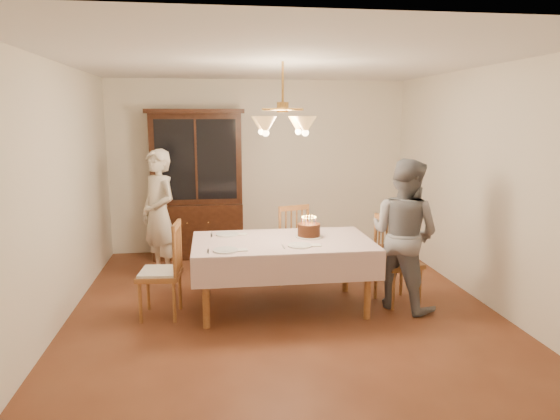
{
  "coord_description": "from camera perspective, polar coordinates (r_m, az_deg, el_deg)",
  "views": [
    {
      "loc": [
        -0.74,
        -5.11,
        2.06
      ],
      "look_at": [
        0.0,
        0.2,
        1.05
      ],
      "focal_mm": 32.0,
      "sensor_mm": 36.0,
      "label": 1
    }
  ],
  "objects": [
    {
      "name": "ground",
      "position": [
        5.56,
        0.29,
        -11.08
      ],
      "size": [
        5.0,
        5.0,
        0.0
      ],
      "primitive_type": "plane",
      "color": "#5B2D1A",
      "rests_on": "ground"
    },
    {
      "name": "room_shell",
      "position": [
        5.19,
        0.3,
        5.37
      ],
      "size": [
        5.0,
        5.0,
        5.0
      ],
      "color": "white",
      "rests_on": "ground"
    },
    {
      "name": "dining_table",
      "position": [
        5.35,
        0.3,
        -4.26
      ],
      "size": [
        1.9,
        1.1,
        0.76
      ],
      "color": "brown",
      "rests_on": "ground"
    },
    {
      "name": "china_hutch",
      "position": [
        7.44,
        -9.44,
        2.65
      ],
      "size": [
        1.38,
        0.54,
        2.16
      ],
      "color": "black",
      "rests_on": "ground"
    },
    {
      "name": "chair_far_side",
      "position": [
        6.3,
        0.86,
        -4.2
      ],
      "size": [
        0.55,
        0.53,
        1.0
      ],
      "color": "brown",
      "rests_on": "ground"
    },
    {
      "name": "chair_left_end",
      "position": [
        5.34,
        -13.48,
        -7.15
      ],
      "size": [
        0.46,
        0.48,
        1.0
      ],
      "color": "brown",
      "rests_on": "ground"
    },
    {
      "name": "chair_right_end",
      "position": [
        5.72,
        13.26,
        -6.06
      ],
      "size": [
        0.5,
        0.52,
        1.0
      ],
      "color": "brown",
      "rests_on": "ground"
    },
    {
      "name": "elderly_woman",
      "position": [
        6.5,
        -13.67,
        -0.54
      ],
      "size": [
        0.68,
        0.72,
        1.66
      ],
      "primitive_type": "imported",
      "rotation": [
        0.0,
        0.0,
        -0.93
      ],
      "color": "beige",
      "rests_on": "ground"
    },
    {
      "name": "adult_in_grey",
      "position": [
        5.52,
        13.98,
        -2.71
      ],
      "size": [
        0.98,
        1.0,
        1.63
      ],
      "primitive_type": "imported",
      "rotation": [
        0.0,
        0.0,
        2.25
      ],
      "color": "slate",
      "rests_on": "ground"
    },
    {
      "name": "birthday_cake",
      "position": [
        5.46,
        3.31,
        -2.36
      ],
      "size": [
        0.3,
        0.3,
        0.23
      ],
      "color": "white",
      "rests_on": "dining_table"
    },
    {
      "name": "place_setting_near_left",
      "position": [
        4.94,
        -6.1,
        -4.59
      ],
      "size": [
        0.39,
        0.25,
        0.02
      ],
      "color": "white",
      "rests_on": "dining_table"
    },
    {
      "name": "place_setting_near_right",
      "position": [
        5.09,
        2.41,
        -4.07
      ],
      "size": [
        0.39,
        0.25,
        0.02
      ],
      "color": "white",
      "rests_on": "dining_table"
    },
    {
      "name": "place_setting_far_left",
      "position": [
        5.59,
        -5.93,
        -2.78
      ],
      "size": [
        0.4,
        0.25,
        0.02
      ],
      "color": "white",
      "rests_on": "dining_table"
    },
    {
      "name": "chandelier",
      "position": [
        5.17,
        0.31,
        9.74
      ],
      "size": [
        0.62,
        0.62,
        0.73
      ],
      "color": "#BF8C3F",
      "rests_on": "ground"
    }
  ]
}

